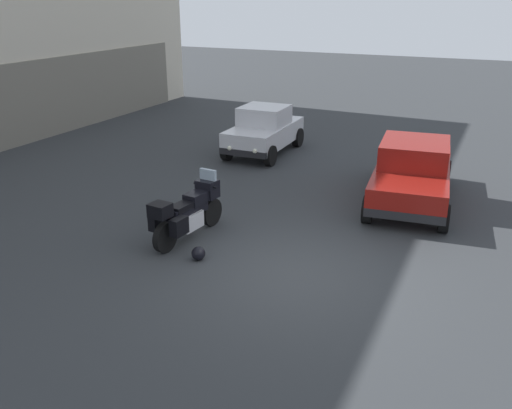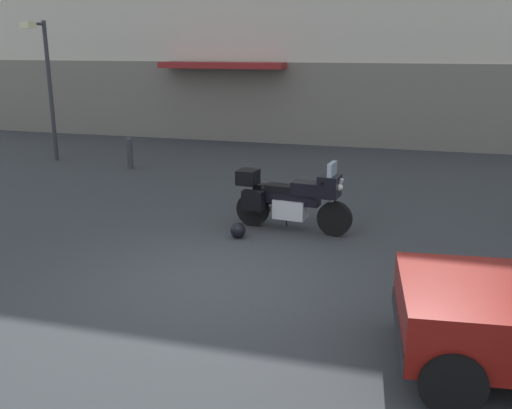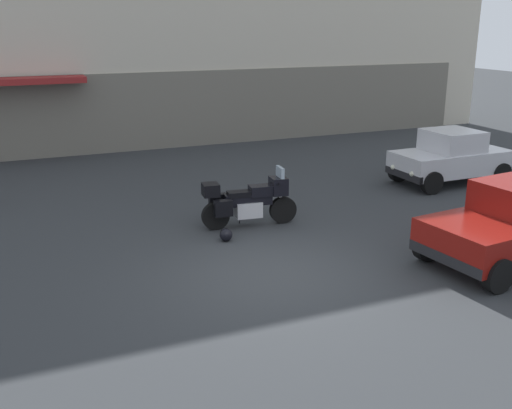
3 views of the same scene
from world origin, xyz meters
The scene contains 5 objects.
ground_plane centered at (0.00, 0.00, 0.00)m, with size 80.00×80.00×0.00m, color #2D3033.
motorcycle centered at (0.59, 2.74, 0.62)m, with size 2.26×0.85×1.36m.
helmet centered at (-0.22, 2.02, 0.14)m, with size 0.28×0.28×0.28m, color black.
car_sedan_far centered at (4.99, -1.19, 0.78)m, with size 4.70×2.35×1.56m.
car_compact_side centered at (7.49, 4.04, 0.77)m, with size 3.50×1.75×1.56m.
Camera 1 is at (-8.61, -3.14, 4.98)m, focal length 38.34 mm.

